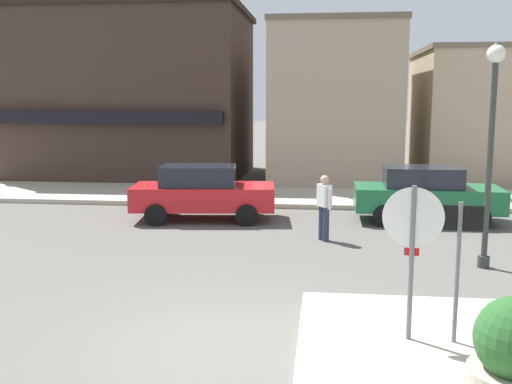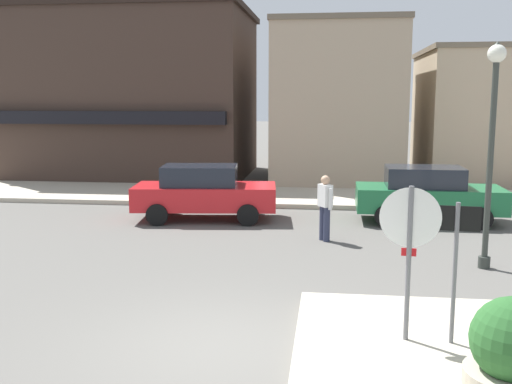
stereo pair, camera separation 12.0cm
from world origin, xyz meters
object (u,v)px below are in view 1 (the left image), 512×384
Objects in this scene: pedestrian_crossing_near at (324,206)px; parked_car_second at (426,193)px; one_way_sign at (458,258)px; parked_car_nearest at (202,192)px; lamp_post at (492,123)px; stop_sign at (412,243)px.

parked_car_second is at bearing 42.51° from pedestrian_crossing_near.
one_way_sign is at bearing -74.22° from pedestrian_crossing_near.
parked_car_second is 3.83m from pedestrian_crossing_near.
parked_car_nearest is 2.58× the size of pedestrian_crossing_near.
parked_car_nearest and parked_car_second have the same top height.
parked_car_nearest is 4.08m from pedestrian_crossing_near.
parked_car_nearest is at bearing -176.05° from parked_car_second.
parked_car_second is at bearing 95.71° from lamp_post.
parked_car_second is at bearing 83.41° from one_way_sign.
lamp_post is at bearing -31.58° from parked_car_nearest.
lamp_post is at bearing -84.29° from parked_car_second.
parked_car_nearest is at bearing 148.42° from lamp_post.
parked_car_nearest is at bearing 121.70° from one_way_sign.
stop_sign is 1.43× the size of pedestrian_crossing_near.
pedestrian_crossing_near is at bearing 105.78° from one_way_sign.
one_way_sign is 0.52× the size of parked_car_second.
parked_car_second is (6.28, 0.43, 0.00)m from parked_car_nearest.
pedestrian_crossing_near is (-1.79, 6.35, -0.46)m from one_way_sign.
parked_car_nearest is at bearing 118.79° from stop_sign.
pedestrian_crossing_near is at bearing -137.49° from parked_car_second.
stop_sign is at bearing 175.63° from one_way_sign.
stop_sign is at bearing -115.90° from lamp_post.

